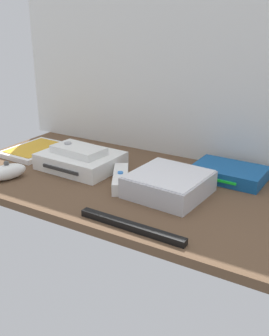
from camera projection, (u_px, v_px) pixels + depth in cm
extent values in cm
cube|color=brown|center=(135.00, 186.00, 102.91)|extent=(100.00, 48.00, 2.00)
cube|color=silver|center=(181.00, 45.00, 110.64)|extent=(110.00, 1.20, 64.00)
cube|color=white|center=(81.00, 160.00, 111.45)|extent=(21.58, 16.77, 4.40)
cube|color=#2D2D2D|center=(60.00, 170.00, 105.04)|extent=(12.01, 1.05, 0.80)
cube|color=silver|center=(169.00, 184.00, 95.23)|extent=(18.13, 18.13, 5.00)
cube|color=silver|center=(169.00, 174.00, 94.27)|extent=(17.40, 17.40, 0.30)
cube|color=white|center=(36.00, 150.00, 124.56)|extent=(14.10, 19.36, 1.40)
cube|color=gold|center=(35.00, 148.00, 124.28)|extent=(11.58, 16.63, 0.16)
cube|color=#145193|center=(229.00, 173.00, 104.16)|extent=(18.32, 12.48, 3.40)
cube|color=#19D833|center=(220.00, 181.00, 99.28)|extent=(8.01, 0.61, 0.60)
cube|color=white|center=(120.00, 179.00, 101.01)|extent=(10.60, 14.59, 3.00)
cylinder|color=#387FDB|center=(120.00, 173.00, 100.39)|extent=(1.40, 1.40, 0.40)
ellipsoid|color=white|center=(7.00, 172.00, 103.98)|extent=(7.49, 10.90, 4.00)
sphere|color=#4C4C4C|center=(6.00, 163.00, 103.11)|extent=(1.40, 1.40, 1.40)
cube|color=white|center=(79.00, 150.00, 109.84)|extent=(15.07, 9.27, 2.00)
cylinder|color=#99999E|center=(68.00, 143.00, 111.60)|extent=(2.17, 2.17, 0.40)
cube|color=black|center=(131.00, 226.00, 80.25)|extent=(24.03, 2.34, 1.40)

